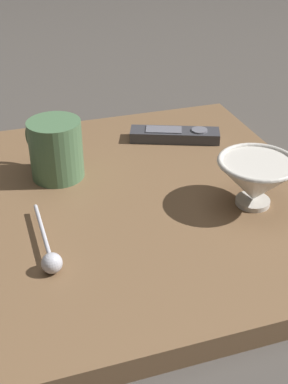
{
  "coord_description": "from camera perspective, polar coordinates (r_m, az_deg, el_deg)",
  "views": [
    {
      "loc": [
        0.22,
        0.67,
        0.48
      ],
      "look_at": [
        0.01,
        0.03,
        0.06
      ],
      "focal_mm": 47.37,
      "sensor_mm": 36.0,
      "label": 1
    }
  ],
  "objects": [
    {
      "name": "teaspoon",
      "position": [
        0.68,
        -10.53,
        -7.19
      ],
      "size": [
        0.03,
        0.16,
        0.03
      ],
      "color": "silver",
      "rests_on": "table"
    },
    {
      "name": "ground_plane",
      "position": [
        0.85,
        0.27,
        -2.18
      ],
      "size": [
        6.0,
        6.0,
        0.0
      ],
      "primitive_type": "plane",
      "color": "#47423D"
    },
    {
      "name": "cereal_bowl",
      "position": [
        0.8,
        12.45,
        1.36
      ],
      "size": [
        0.12,
        0.12,
        0.08
      ],
      "color": "beige",
      "rests_on": "table"
    },
    {
      "name": "tv_remote_near",
      "position": [
        1.0,
        3.49,
        6.44
      ],
      "size": [
        0.18,
        0.1,
        0.02
      ],
      "color": "#38383D",
      "rests_on": "table"
    },
    {
      "name": "coffee_mug",
      "position": [
        0.87,
        -9.96,
        4.78
      ],
      "size": [
        0.09,
        0.12,
        0.1
      ],
      "color": "#4C724C",
      "rests_on": "table"
    },
    {
      "name": "table",
      "position": [
        0.84,
        0.27,
        -1.16
      ],
      "size": [
        0.56,
        0.63,
        0.04
      ],
      "color": "brown",
      "rests_on": "ground"
    }
  ]
}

